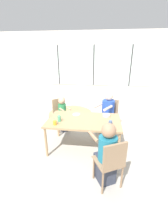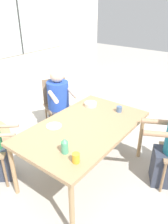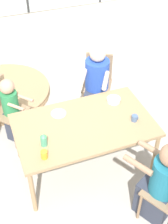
% 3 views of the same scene
% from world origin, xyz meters
% --- Properties ---
extents(ground_plane, '(16.00, 16.00, 0.00)m').
position_xyz_m(ground_plane, '(0.00, 0.00, 0.00)').
color(ground_plane, '#B2ADA3').
extents(dining_table, '(1.57, 0.94, 0.71)m').
position_xyz_m(dining_table, '(0.00, 0.00, 0.65)').
color(dining_table, tan).
rests_on(dining_table, ground_plane).
extents(chair_for_woman_green_shirt, '(0.55, 0.55, 0.88)m').
position_xyz_m(chair_for_woman_green_shirt, '(0.61, 1.03, 0.53)').
color(chair_for_woman_green_shirt, '#937556').
rests_on(chair_for_woman_green_shirt, ground_plane).
extents(chair_for_toddler, '(0.56, 0.56, 0.88)m').
position_xyz_m(chair_for_toddler, '(-0.80, 0.89, 0.53)').
color(chair_for_toddler, '#937556').
rests_on(chair_for_toddler, ground_plane).
extents(person_woman_green_shirt, '(0.59, 0.69, 1.12)m').
position_xyz_m(person_woman_green_shirt, '(0.52, 0.89, 0.50)').
color(person_woman_green_shirt, '#333847').
rests_on(person_woman_green_shirt, ground_plane).
extents(person_man_blue_shirt, '(0.51, 0.61, 1.09)m').
position_xyz_m(person_man_blue_shirt, '(0.48, -0.91, 0.50)').
color(person_man_blue_shirt, '#333847').
rests_on(person_man_blue_shirt, ground_plane).
extents(person_toddler, '(0.41, 0.43, 0.96)m').
position_xyz_m(person_toddler, '(-0.69, 0.78, 0.46)').
color(person_toddler, '#333847').
rests_on(person_toddler, ground_plane).
extents(coffee_mug, '(0.08, 0.07, 0.08)m').
position_xyz_m(coffee_mug, '(0.56, -0.15, 0.75)').
color(coffee_mug, slate).
rests_on(coffee_mug, dining_table).
extents(sippy_cup, '(0.07, 0.07, 0.16)m').
position_xyz_m(sippy_cup, '(-0.51, -0.16, 0.79)').
color(sippy_cup, '#4CA57F').
rests_on(sippy_cup, dining_table).
extents(juice_glass, '(0.07, 0.07, 0.09)m').
position_xyz_m(juice_glass, '(-0.55, -0.33, 0.75)').
color(juice_glass, gold).
rests_on(juice_glass, dining_table).
extents(bowl_white_shallow, '(0.17, 0.17, 0.05)m').
position_xyz_m(bowl_white_shallow, '(0.48, 0.25, 0.73)').
color(bowl_white_shallow, silver).
rests_on(bowl_white_shallow, dining_table).
extents(plate_tortillas, '(0.18, 0.18, 0.01)m').
position_xyz_m(plate_tortillas, '(-0.22, 0.27, 0.71)').
color(plate_tortillas, beige).
rests_on(plate_tortillas, dining_table).
extents(folded_table_stack, '(1.51, 1.51, 0.12)m').
position_xyz_m(folded_table_stack, '(-0.72, 1.82, 0.06)').
color(folded_table_stack, tan).
rests_on(folded_table_stack, ground_plane).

